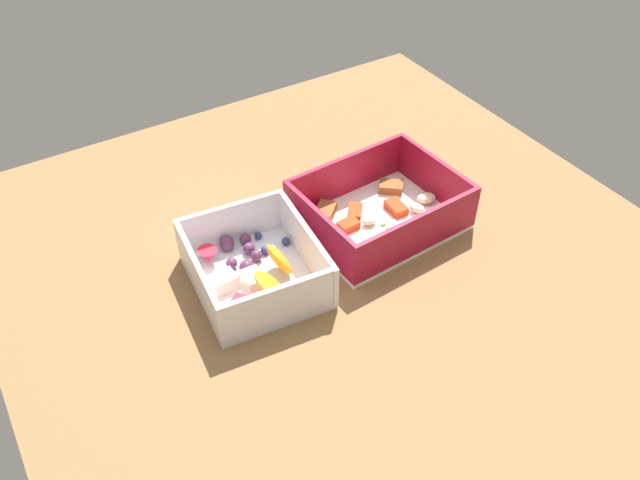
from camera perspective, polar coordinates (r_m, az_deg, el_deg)
The scene contains 3 objects.
table_surface at distance 83.08cm, azimuth 1.29°, elevation -1.72°, with size 80.00×80.00×2.00cm, color brown.
pasta_container at distance 85.66cm, azimuth 5.15°, elevation 2.43°, with size 20.36×16.35×6.60cm.
fruit_bowl at distance 77.67cm, azimuth -5.72°, elevation -2.58°, with size 15.58×17.26×6.24cm.
Camera 1 is at (-33.10, -50.20, 58.33)cm, focal length 37.01 mm.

